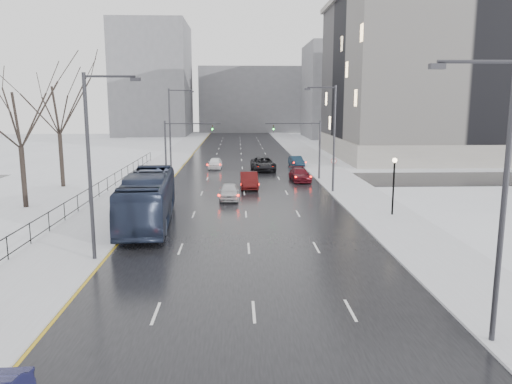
{
  "coord_description": "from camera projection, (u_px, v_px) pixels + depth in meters",
  "views": [
    {
      "loc": [
        -0.63,
        -6.23,
        8.54
      ],
      "look_at": [
        0.62,
        26.96,
        2.5
      ],
      "focal_mm": 35.0,
      "sensor_mm": 36.0,
      "label": 1
    }
  ],
  "objects": [
    {
      "name": "sidewalk_right",
      "position": [
        320.0,
        165.0,
        67.04
      ],
      "size": [
        5.0,
        150.0,
        0.16
      ],
      "primitive_type": "cube",
      "color": "silver",
      "rests_on": "ground"
    },
    {
      "name": "streetlight_r_near",
      "position": [
        498.0,
        189.0,
        16.8
      ],
      "size": [
        2.95,
        0.25,
        10.0
      ],
      "color": "#2D2D33",
      "rests_on": "ground"
    },
    {
      "name": "streetlight_l_far",
      "position": [
        172.0,
        127.0,
        57.49
      ],
      "size": [
        2.95,
        0.25,
        10.0
      ],
      "color": "#2D2D33",
      "rests_on": "ground"
    },
    {
      "name": "mast_signal_right",
      "position": [
        310.0,
        143.0,
        54.4
      ],
      "size": [
        6.1,
        0.33,
        6.5
      ],
      "color": "#2D2D33",
      "rests_on": "ground"
    },
    {
      "name": "road",
      "position": [
        242.0,
        166.0,
        66.66
      ],
      "size": [
        16.0,
        150.0,
        0.04
      ],
      "primitive_type": "cube",
      "color": "black",
      "rests_on": "ground"
    },
    {
      "name": "tree_park_e",
      "position": [
        63.0,
        187.0,
        50.26
      ],
      "size": [
        9.45,
        9.45,
        13.5
      ],
      "primitive_type": null,
      "color": "black",
      "rests_on": "ground"
    },
    {
      "name": "bldg_far_right",
      "position": [
        356.0,
        91.0,
        119.81
      ],
      "size": [
        24.0,
        20.0,
        22.0
      ],
      "primitive_type": "cube",
      "color": "slate",
      "rests_on": "ground"
    },
    {
      "name": "sedan_center_near",
      "position": [
        229.0,
        192.0,
        43.74
      ],
      "size": [
        1.77,
        4.24,
        1.43
      ],
      "primitive_type": "imported",
      "rotation": [
        0.0,
        0.0,
        -0.02
      ],
      "color": "silver",
      "rests_on": "road"
    },
    {
      "name": "no_uturn_sign",
      "position": [
        334.0,
        164.0,
        50.86
      ],
      "size": [
        0.6,
        0.06,
        2.7
      ],
      "color": "#2D2D33",
      "rests_on": "sidewalk_right"
    },
    {
      "name": "bus",
      "position": [
        148.0,
        199.0,
        34.94
      ],
      "size": [
        3.89,
        13.04,
        3.58
      ],
      "primitive_type": "imported",
      "rotation": [
        0.0,
        0.0,
        0.07
      ],
      "color": "#212940",
      "rests_on": "road"
    },
    {
      "name": "sidewalk_left",
      "position": [
        163.0,
        166.0,
        66.26
      ],
      "size": [
        5.0,
        150.0,
        0.16
      ],
      "primitive_type": "cube",
      "color": "silver",
      "rests_on": "ground"
    },
    {
      "name": "streetlight_r_mid",
      "position": [
        332.0,
        133.0,
        46.3
      ],
      "size": [
        2.95,
        0.25,
        10.0
      ],
      "color": "#2D2D33",
      "rests_on": "ground"
    },
    {
      "name": "sedan_center_far",
      "position": [
        215.0,
        163.0,
        64.06
      ],
      "size": [
        1.83,
        4.22,
        1.42
      ],
      "primitive_type": "imported",
      "rotation": [
        0.0,
        0.0,
        -0.04
      ],
      "color": "white",
      "rests_on": "road"
    },
    {
      "name": "sedan_right_near",
      "position": [
        249.0,
        180.0,
        49.47
      ],
      "size": [
        1.8,
        4.9,
        1.6
      ],
      "primitive_type": "imported",
      "rotation": [
        0.0,
        0.0,
        0.02
      ],
      "color": "#400A0B",
      "rests_on": "road"
    },
    {
      "name": "streetlight_l_near",
      "position": [
        93.0,
        158.0,
        26.03
      ],
      "size": [
        2.95,
        0.25,
        10.0
      ],
      "color": "#2D2D33",
      "rests_on": "ground"
    },
    {
      "name": "cross_road",
      "position": [
        243.0,
        180.0,
        54.86
      ],
      "size": [
        130.0,
        10.0,
        0.04
      ],
      "primitive_type": "cube",
      "color": "black",
      "rests_on": "ground"
    },
    {
      "name": "sedan_right_cross",
      "position": [
        263.0,
        164.0,
        62.22
      ],
      "size": [
        3.14,
        6.09,
        1.64
      ],
      "primitive_type": "imported",
      "rotation": [
        0.0,
        0.0,
        0.07
      ],
      "color": "black",
      "rests_on": "road"
    },
    {
      "name": "sedan_right_far",
      "position": [
        300.0,
        175.0,
        53.98
      ],
      "size": [
        2.22,
        4.85,
        1.38
      ],
      "primitive_type": "imported",
      "rotation": [
        0.0,
        0.0,
        0.06
      ],
      "color": "#580F19",
      "rests_on": "road"
    },
    {
      "name": "mast_signal_left",
      "position": [
        175.0,
        143.0,
        53.86
      ],
      "size": [
        6.1,
        0.33,
        6.5
      ],
      "color": "#2D2D33",
      "rests_on": "ground"
    },
    {
      "name": "bldg_far_center",
      "position": [
        253.0,
        100.0,
        143.86
      ],
      "size": [
        30.0,
        18.0,
        18.0
      ],
      "primitive_type": "cube",
      "color": "slate",
      "rests_on": "ground"
    },
    {
      "name": "tree_park_d",
      "position": [
        26.0,
        208.0,
        40.45
      ],
      "size": [
        8.75,
        8.75,
        12.5
      ],
      "primitive_type": null,
      "color": "black",
      "rests_on": "ground"
    },
    {
      "name": "lamppost_r_mid",
      "position": [
        394.0,
        178.0,
        37.05
      ],
      "size": [
        0.36,
        0.36,
        4.28
      ],
      "color": "black",
      "rests_on": "sidewalk_right"
    },
    {
      "name": "park_strip",
      "position": [
        91.0,
        167.0,
        65.92
      ],
      "size": [
        14.0,
        150.0,
        0.12
      ],
      "primitive_type": "cube",
      "color": "white",
      "rests_on": "ground"
    },
    {
      "name": "bldg_far_left",
      "position": [
        153.0,
        80.0,
        127.25
      ],
      "size": [
        18.0,
        22.0,
        28.0
      ],
      "primitive_type": "cube",
      "color": "slate",
      "rests_on": "ground"
    },
    {
      "name": "iron_fence",
      "position": [
        69.0,
        207.0,
        36.53
      ],
      "size": [
        0.06,
        70.0,
        1.3
      ],
      "color": "black",
      "rests_on": "sidewalk_left"
    },
    {
      "name": "sedan_right_distant",
      "position": [
        296.0,
        161.0,
        66.18
      ],
      "size": [
        1.9,
        4.23,
        1.35
      ],
      "primitive_type": "imported",
      "rotation": [
        0.0,
        0.0,
        0.12
      ],
      "color": "#122638",
      "rests_on": "road"
    },
    {
      "name": "civic_building",
      "position": [
        465.0,
        84.0,
        77.75
      ],
      "size": [
        41.0,
        31.0,
        24.8
      ],
      "color": "gray",
      "rests_on": "ground"
    }
  ]
}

